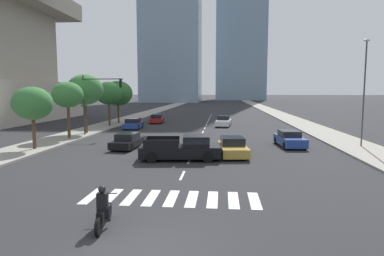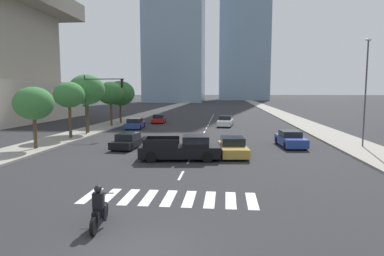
% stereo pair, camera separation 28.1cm
% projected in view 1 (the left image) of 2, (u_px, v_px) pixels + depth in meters
% --- Properties ---
extents(ground_plane, '(800.00, 800.00, 0.00)m').
position_uv_depth(ground_plane, '(146.00, 252.00, 9.78)').
color(ground_plane, '#28282B').
extents(sidewalk_east, '(4.00, 260.00, 0.15)m').
position_uv_depth(sidewalk_east, '(320.00, 131.00, 38.27)').
color(sidewalk_east, gray).
rests_on(sidewalk_east, ground).
extents(sidewalk_west, '(4.00, 260.00, 0.15)m').
position_uv_depth(sidewalk_west, '(93.00, 129.00, 40.66)').
color(sidewalk_west, gray).
rests_on(sidewalk_west, ground).
extents(crosswalk_near, '(7.65, 2.28, 0.01)m').
position_uv_depth(crosswalk_near, '(172.00, 198.00, 14.70)').
color(crosswalk_near, silver).
rests_on(crosswalk_near, ground).
extents(lane_divider_center, '(0.14, 50.00, 0.01)m').
position_uv_depth(lane_divider_center, '(205.00, 128.00, 42.42)').
color(lane_divider_center, silver).
rests_on(lane_divider_center, ground).
extents(motorcycle_lead, '(0.70, 2.08, 1.49)m').
position_uv_depth(motorcycle_lead, '(103.00, 211.00, 11.54)').
color(motorcycle_lead, black).
rests_on(motorcycle_lead, ground).
extents(pickup_truck, '(5.62, 2.61, 1.67)m').
position_uv_depth(pickup_truck, '(184.00, 148.00, 22.83)').
color(pickup_truck, black).
rests_on(pickup_truck, ground).
extents(sedan_blue_0, '(2.12, 4.42, 1.34)m').
position_uv_depth(sedan_blue_0, '(290.00, 139.00, 28.37)').
color(sedan_blue_0, navy).
rests_on(sedan_blue_0, ground).
extents(sedan_blue_1, '(2.16, 4.34, 1.31)m').
position_uv_depth(sedan_blue_1, '(133.00, 124.00, 41.79)').
color(sedan_blue_1, navy).
rests_on(sedan_blue_1, ground).
extents(sedan_white_2, '(2.20, 4.65, 1.39)m').
position_uv_depth(sedan_white_2, '(224.00, 121.00, 44.78)').
color(sedan_white_2, silver).
rests_on(sedan_white_2, ground).
extents(sedan_black_3, '(2.07, 4.65, 1.25)m').
position_uv_depth(sedan_black_3, '(128.00, 141.00, 27.64)').
color(sedan_black_3, black).
rests_on(sedan_black_3, ground).
extents(sedan_red_4, '(2.09, 4.54, 1.26)m').
position_uv_depth(sedan_red_4, '(157.00, 119.00, 49.36)').
color(sedan_red_4, maroon).
rests_on(sedan_red_4, ground).
extents(sedan_gold_5, '(2.26, 4.72, 1.32)m').
position_uv_depth(sedan_gold_5, '(233.00, 147.00, 24.46)').
color(sedan_gold_5, '#B28E38').
rests_on(sedan_gold_5, ground).
extents(traffic_signal_far, '(4.53, 0.28, 6.16)m').
position_uv_depth(traffic_signal_far, '(98.00, 94.00, 34.59)').
color(traffic_signal_far, '#333335').
rests_on(traffic_signal_far, sidewalk_west).
extents(street_lamp_east, '(0.50, 0.24, 8.68)m').
position_uv_depth(street_lamp_east, '(364.00, 86.00, 27.20)').
color(street_lamp_east, '#3F3F42').
rests_on(street_lamp_east, sidewalk_east).
extents(street_tree_nearest, '(3.05, 3.05, 4.87)m').
position_uv_depth(street_tree_nearest, '(32.00, 104.00, 26.12)').
color(street_tree_nearest, '#4C3823').
rests_on(street_tree_nearest, sidewalk_west).
extents(street_tree_second, '(2.91, 2.91, 5.41)m').
position_uv_depth(street_tree_second, '(68.00, 95.00, 32.04)').
color(street_tree_second, '#4C3823').
rests_on(street_tree_second, sidewalk_west).
extents(street_tree_third, '(3.85, 3.85, 6.32)m').
position_uv_depth(street_tree_third, '(85.00, 90.00, 36.10)').
color(street_tree_third, '#4C3823').
rests_on(street_tree_third, sidewalk_west).
extents(street_tree_fourth, '(3.50, 3.50, 5.74)m').
position_uv_depth(street_tree_fourth, '(109.00, 93.00, 43.62)').
color(street_tree_fourth, '#4C3823').
rests_on(street_tree_fourth, sidewalk_west).
extents(street_tree_fifth, '(4.10, 4.10, 5.95)m').
position_uv_depth(street_tree_fifth, '(118.00, 93.00, 47.49)').
color(street_tree_fifth, '#4C3823').
rests_on(street_tree_fifth, sidewalk_west).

